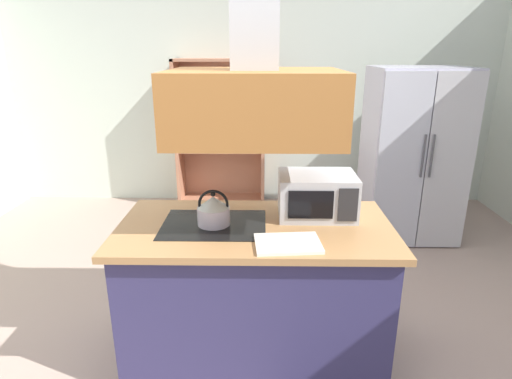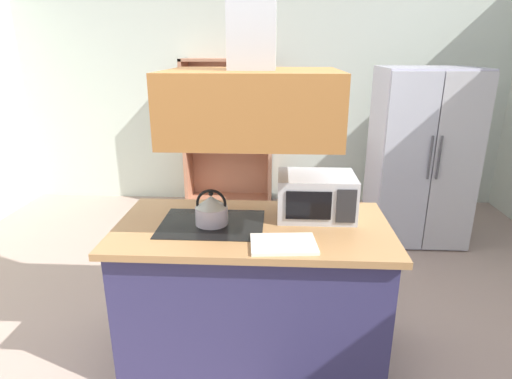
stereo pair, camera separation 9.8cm
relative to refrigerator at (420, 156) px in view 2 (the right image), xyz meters
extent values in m
plane|color=tan|center=(-1.65, -1.88, -0.86)|extent=(7.80, 7.80, 0.00)
cube|color=silver|center=(-1.65, 1.12, 0.49)|extent=(6.00, 0.12, 2.70)
cube|color=navy|center=(-1.55, -1.90, -0.43)|extent=(1.51, 0.75, 0.86)
cube|color=#AB7C4B|center=(-1.55, -1.90, 0.02)|extent=(1.59, 0.83, 0.04)
cube|color=black|center=(-1.79, -1.90, 0.05)|extent=(0.60, 0.46, 0.00)
cube|color=#A76830|center=(-1.55, -1.90, 0.74)|extent=(0.90, 0.70, 0.36)
cube|color=#B5B2C6|center=(0.00, 0.01, 0.00)|extent=(0.90, 0.72, 1.71)
cube|color=#B5B7C3|center=(-0.22, -0.36, 0.00)|extent=(0.44, 0.03, 1.67)
cube|color=#B7B6BB|center=(0.23, -0.36, 0.00)|extent=(0.44, 0.03, 1.67)
cylinder|color=#4C4C51|center=(-0.04, -0.39, 0.09)|extent=(0.02, 0.02, 0.40)
cylinder|color=#4C4C51|center=(0.04, -0.39, 0.09)|extent=(0.02, 0.02, 0.40)
cube|color=#AE7153|center=(-2.52, 0.86, 0.03)|extent=(0.04, 0.40, 1.76)
cube|color=#AE7153|center=(-1.50, 0.86, 0.03)|extent=(0.04, 0.40, 1.76)
cube|color=#AE7153|center=(-2.01, 0.86, 0.89)|extent=(1.06, 0.40, 0.03)
cube|color=#AE7153|center=(-2.01, 0.86, -0.82)|extent=(1.06, 0.40, 0.08)
cube|color=#AE7153|center=(-2.01, 1.05, 0.03)|extent=(1.06, 0.02, 1.76)
cube|color=#AE7153|center=(-2.01, 0.86, -0.15)|extent=(0.98, 0.36, 0.02)
cube|color=#AE7153|center=(-2.01, 0.86, 0.29)|extent=(0.98, 0.36, 0.02)
cylinder|color=#2F60A6|center=(-2.20, 0.81, -0.11)|extent=(0.18, 0.18, 0.05)
cylinder|color=teal|center=(-2.20, 0.81, -0.07)|extent=(0.17, 0.17, 0.05)
cylinder|color=#30639F|center=(-2.20, 0.81, -0.02)|extent=(0.16, 0.16, 0.05)
cylinder|color=silver|center=(-1.89, 0.82, 0.36)|extent=(0.01, 0.01, 0.12)
cone|color=silver|center=(-1.89, 0.82, 0.46)|extent=(0.07, 0.07, 0.08)
cylinder|color=silver|center=(-1.72, 0.82, 0.36)|extent=(0.01, 0.01, 0.12)
cone|color=silver|center=(-1.72, 0.82, 0.46)|extent=(0.07, 0.07, 0.08)
cylinder|color=#BEB2BF|center=(-1.79, -1.90, 0.10)|extent=(0.19, 0.19, 0.10)
cone|color=#B8C4BD|center=(-1.79, -1.90, 0.18)|extent=(0.18, 0.18, 0.07)
sphere|color=black|center=(-1.79, -1.90, 0.23)|extent=(0.03, 0.03, 0.03)
torus|color=black|center=(-1.79, -1.90, 0.17)|extent=(0.18, 0.02, 0.18)
cube|color=white|center=(-1.37, -2.16, 0.05)|extent=(0.36, 0.27, 0.02)
cube|color=#B7BABF|center=(-1.18, -1.73, 0.17)|extent=(0.46, 0.34, 0.26)
cube|color=black|center=(-1.23, -1.91, 0.17)|extent=(0.26, 0.01, 0.17)
cube|color=#262628|center=(-1.02, -1.91, 0.17)|extent=(0.11, 0.01, 0.20)
camera|label=1|loc=(-1.51, -4.16, 1.02)|focal=29.58mm
camera|label=2|loc=(-1.41, -4.15, 1.02)|focal=29.58mm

